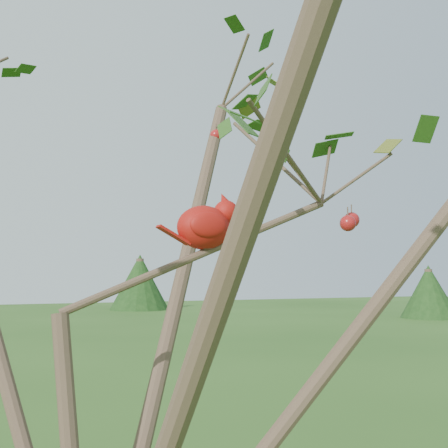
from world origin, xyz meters
name	(u,v)px	position (x,y,z in m)	size (l,w,h in m)	color
crabapple_tree	(112,226)	(0.03, -0.02, 2.12)	(2.35, 2.05, 2.95)	#423224
cardinal	(207,225)	(0.26, 0.07, 2.14)	(0.20, 0.10, 0.14)	red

